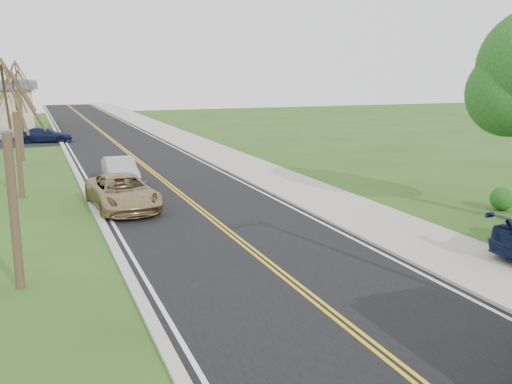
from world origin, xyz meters
TOP-DOWN VIEW (x-y plane):
  - road at (0.00, 40.00)m, footprint 8.00×120.00m
  - curb_right at (4.15, 40.00)m, footprint 0.30×120.00m
  - sidewalk_right at (5.90, 40.00)m, footprint 3.20×120.00m
  - curb_left at (-4.15, 40.00)m, footprint 0.30×120.00m
  - bare_tree_a at (-7.00, 10.00)m, footprint 1.93×2.26m
  - bare_tree_b at (-7.00, 22.00)m, footprint 1.83×2.14m
  - bare_tree_c at (-7.00, 34.00)m, footprint 2.04×2.39m
  - bare_tree_d at (-7.00, 46.00)m, footprint 1.88×2.20m
  - suv_champagne at (-3.00, 18.13)m, footprint 2.77×5.37m
  - sedan_silver at (-2.28, 23.58)m, footprint 1.53×4.24m
  - lot_car_navy at (-5.27, 43.97)m, footprint 4.39×2.31m

SIDE VIEW (x-z plane):
  - road at x=0.00m, z-range 0.00..0.01m
  - sidewalk_right at x=5.90m, z-range 0.00..0.10m
  - curb_left at x=-4.15m, z-range 0.00..0.10m
  - curb_right at x=4.15m, z-range 0.00..0.12m
  - lot_car_navy at x=-5.27m, z-range 0.00..1.21m
  - sedan_silver at x=-2.28m, z-range 0.00..1.39m
  - suv_champagne at x=-3.00m, z-range 0.00..1.45m
  - bare_tree_b at x=-7.00m, z-range -0.39..5.34m
  - bare_tree_d at x=-7.00m, z-range -0.40..5.50m
  - bare_tree_a at x=-7.00m, z-range -0.41..5.66m
  - bare_tree_c at x=-7.00m, z-range -0.44..5.99m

